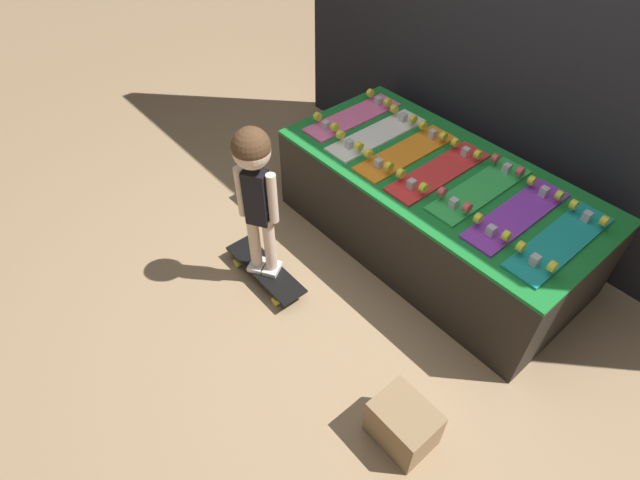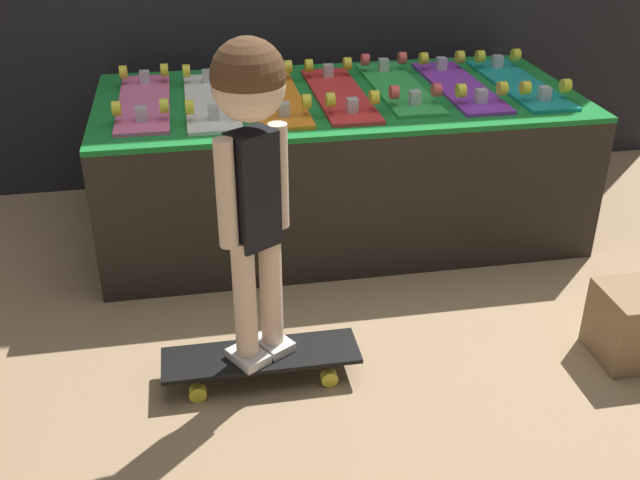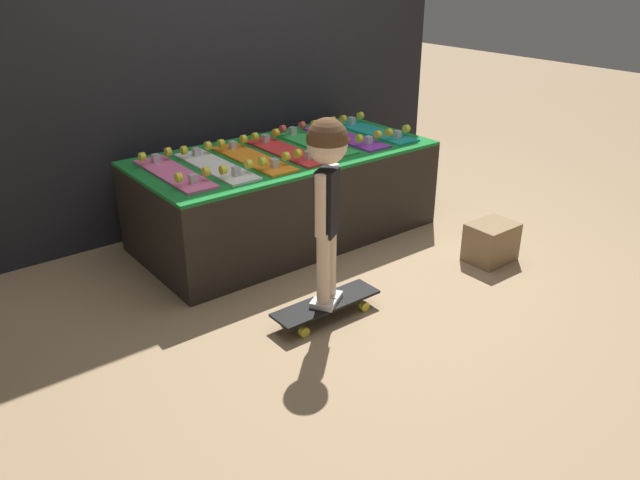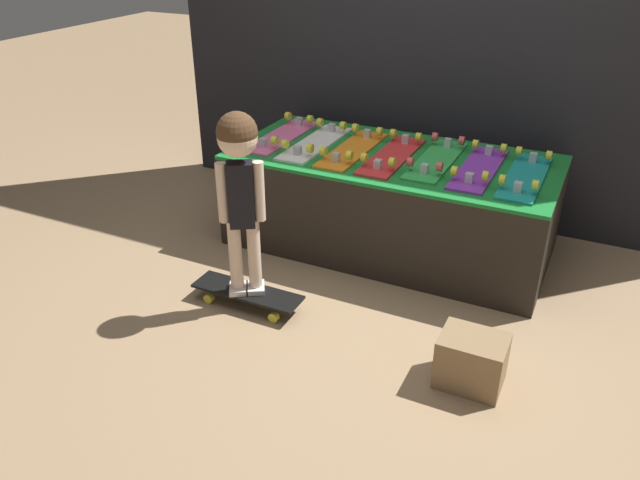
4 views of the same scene
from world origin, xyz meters
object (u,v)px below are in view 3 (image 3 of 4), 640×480
at_px(skateboard_red_on_rack, 286,150).
at_px(storage_box, 491,242).
at_px(skateboard_pink_on_rack, 174,172).
at_px(skateboard_orange_on_rack, 253,157).
at_px(skateboard_on_floor, 326,305).
at_px(skateboard_purple_on_rack, 345,136).
at_px(skateboard_teal_on_rack, 374,130).
at_px(skateboard_green_on_rack, 313,141).
at_px(skateboard_white_on_rack, 216,165).
at_px(child, 327,178).

height_order(skateboard_red_on_rack, storage_box, skateboard_red_on_rack).
xyz_separation_m(skateboard_pink_on_rack, skateboard_orange_on_rack, (0.51, -0.04, 0.00)).
distance_m(skateboard_pink_on_rack, skateboard_on_floor, 1.17).
bearing_deg(skateboard_purple_on_rack, skateboard_teal_on_rack, -2.44).
xyz_separation_m(skateboard_pink_on_rack, skateboard_red_on_rack, (0.76, -0.04, 0.00)).
height_order(skateboard_orange_on_rack, storage_box, skateboard_orange_on_rack).
bearing_deg(skateboard_green_on_rack, skateboard_teal_on_rack, -4.03).
xyz_separation_m(skateboard_pink_on_rack, storage_box, (1.54, -1.09, -0.48)).
bearing_deg(skateboard_teal_on_rack, skateboard_red_on_rack, -179.14).
distance_m(skateboard_orange_on_rack, storage_box, 1.55).
height_order(skateboard_orange_on_rack, skateboard_teal_on_rack, same).
height_order(skateboard_white_on_rack, skateboard_teal_on_rack, same).
bearing_deg(skateboard_red_on_rack, child, -114.43).
height_order(skateboard_white_on_rack, skateboard_red_on_rack, same).
height_order(skateboard_teal_on_rack, storage_box, skateboard_teal_on_rack).
height_order(skateboard_orange_on_rack, skateboard_on_floor, skateboard_orange_on_rack).
height_order(skateboard_teal_on_rack, skateboard_on_floor, skateboard_teal_on_rack).
height_order(skateboard_red_on_rack, child, child).
bearing_deg(skateboard_orange_on_rack, skateboard_purple_on_rack, 1.89).
bearing_deg(skateboard_purple_on_rack, skateboard_on_floor, -133.81).
xyz_separation_m(skateboard_orange_on_rack, skateboard_teal_on_rack, (1.01, 0.01, 0.00)).
relative_size(skateboard_pink_on_rack, skateboard_orange_on_rack, 1.00).
relative_size(skateboard_purple_on_rack, skateboard_on_floor, 1.18).
xyz_separation_m(skateboard_red_on_rack, child, (-0.44, -0.96, 0.17)).
relative_size(skateboard_on_floor, storage_box, 2.11).
relative_size(skateboard_orange_on_rack, skateboard_on_floor, 1.18).
bearing_deg(skateboard_green_on_rack, storage_box, -64.48).
bearing_deg(skateboard_green_on_rack, child, -124.38).
relative_size(skateboard_white_on_rack, storage_box, 2.49).
height_order(skateboard_purple_on_rack, child, child).
xyz_separation_m(skateboard_purple_on_rack, storage_box, (0.27, -1.08, -0.48)).
xyz_separation_m(skateboard_red_on_rack, skateboard_purple_on_rack, (0.51, 0.02, 0.00)).
xyz_separation_m(skateboard_orange_on_rack, skateboard_red_on_rack, (0.25, 0.00, 0.00)).
bearing_deg(skateboard_orange_on_rack, child, -100.83).
bearing_deg(skateboard_white_on_rack, skateboard_red_on_rack, -0.60).
height_order(skateboard_pink_on_rack, skateboard_on_floor, skateboard_pink_on_rack).
height_order(skateboard_red_on_rack, skateboard_purple_on_rack, same).
relative_size(skateboard_orange_on_rack, storage_box, 2.49).
height_order(skateboard_red_on_rack, skateboard_on_floor, skateboard_red_on_rack).
bearing_deg(skateboard_orange_on_rack, skateboard_pink_on_rack, 175.59).
distance_m(skateboard_teal_on_rack, skateboard_on_floor, 1.63).
xyz_separation_m(skateboard_white_on_rack, skateboard_on_floor, (0.07, -0.96, -0.53)).
relative_size(skateboard_white_on_rack, skateboard_teal_on_rack, 1.00).
height_order(skateboard_purple_on_rack, skateboard_on_floor, skateboard_purple_on_rack).
xyz_separation_m(skateboard_on_floor, child, (-0.00, 0.00, 0.70)).
xyz_separation_m(skateboard_white_on_rack, skateboard_orange_on_rack, (0.25, -0.01, 0.00)).
bearing_deg(skateboard_teal_on_rack, storage_box, -88.84).
xyz_separation_m(skateboard_orange_on_rack, storage_box, (1.03, -1.05, -0.48)).
relative_size(skateboard_teal_on_rack, child, 0.74).
xyz_separation_m(skateboard_pink_on_rack, skateboard_on_floor, (0.32, -1.00, -0.53)).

